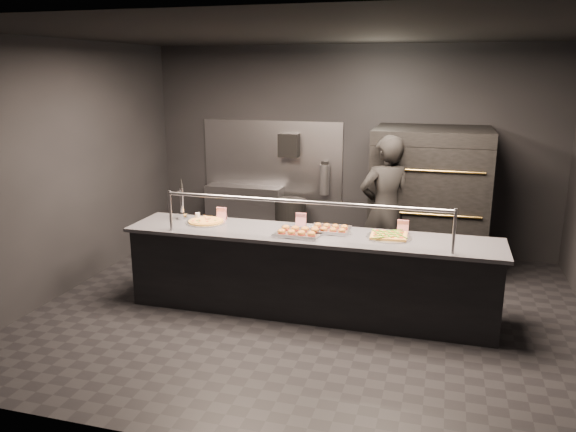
# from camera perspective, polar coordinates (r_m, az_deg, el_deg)

# --- Properties ---
(room) EXTENTS (6.04, 6.00, 3.00)m
(room) POSITION_cam_1_polar(r_m,az_deg,el_deg) (6.02, 2.12, 3.64)
(room) COLOR black
(room) RESTS_ON ground
(service_counter) EXTENTS (4.10, 0.78, 1.37)m
(service_counter) POSITION_cam_1_polar(r_m,az_deg,el_deg) (6.25, 2.13, -5.78)
(service_counter) COLOR black
(service_counter) RESTS_ON ground
(pizza_oven) EXTENTS (1.50, 1.23, 1.91)m
(pizza_oven) POSITION_cam_1_polar(r_m,az_deg,el_deg) (7.78, 14.16, 1.73)
(pizza_oven) COLOR black
(pizza_oven) RESTS_ON ground
(prep_shelf) EXTENTS (1.20, 0.35, 0.90)m
(prep_shelf) POSITION_cam_1_polar(r_m,az_deg,el_deg) (8.83, -4.40, 0.19)
(prep_shelf) COLOR #99999E
(prep_shelf) RESTS_ON ground
(towel_dispenser) EXTENTS (0.30, 0.20, 0.35)m
(towel_dispenser) POSITION_cam_1_polar(r_m,az_deg,el_deg) (8.47, 0.11, 7.21)
(towel_dispenser) COLOR black
(towel_dispenser) RESTS_ON room
(fire_extinguisher) EXTENTS (0.14, 0.14, 0.51)m
(fire_extinguisher) POSITION_cam_1_polar(r_m,az_deg,el_deg) (8.43, 3.73, 3.76)
(fire_extinguisher) COLOR #B2B2B7
(fire_extinguisher) RESTS_ON room
(beer_tap) EXTENTS (0.13, 0.19, 0.50)m
(beer_tap) POSITION_cam_1_polar(r_m,az_deg,el_deg) (6.78, -10.69, 0.89)
(beer_tap) COLOR silver
(beer_tap) RESTS_ON service_counter
(round_pizza) EXTENTS (0.46, 0.46, 0.03)m
(round_pizza) POSITION_cam_1_polar(r_m,az_deg,el_deg) (6.59, -8.34, -0.55)
(round_pizza) COLOR silver
(round_pizza) RESTS_ON service_counter
(slider_tray_a) EXTENTS (0.53, 0.42, 0.08)m
(slider_tray_a) POSITION_cam_1_polar(r_m,az_deg,el_deg) (6.04, 1.05, -1.65)
(slider_tray_a) COLOR silver
(slider_tray_a) RESTS_ON service_counter
(slider_tray_b) EXTENTS (0.51, 0.44, 0.07)m
(slider_tray_b) POSITION_cam_1_polar(r_m,az_deg,el_deg) (6.18, 4.26, -1.34)
(slider_tray_b) COLOR silver
(slider_tray_b) RESTS_ON service_counter
(square_pizza) EXTENTS (0.48, 0.48, 0.05)m
(square_pizza) POSITION_cam_1_polar(r_m,az_deg,el_deg) (6.04, 10.21, -1.99)
(square_pizza) COLOR silver
(square_pizza) RESTS_ON service_counter
(condiment_jar) EXTENTS (0.14, 0.05, 0.09)m
(condiment_jar) POSITION_cam_1_polar(r_m,az_deg,el_deg) (6.69, -8.96, -0.09)
(condiment_jar) COLOR silver
(condiment_jar) RESTS_ON service_counter
(tent_cards) EXTENTS (2.24, 0.04, 0.15)m
(tent_cards) POSITION_cam_1_polar(r_m,az_deg,el_deg) (6.38, 1.82, -0.36)
(tent_cards) COLOR white
(tent_cards) RESTS_ON service_counter
(trash_bin) EXTENTS (0.47, 0.47, 0.78)m
(trash_bin) POSITION_cam_1_polar(r_m,az_deg,el_deg) (8.42, 0.26, -0.90)
(trash_bin) COLOR black
(trash_bin) RESTS_ON ground
(worker) EXTENTS (0.82, 0.73, 1.88)m
(worker) POSITION_cam_1_polar(r_m,az_deg,el_deg) (7.16, 9.84, 0.64)
(worker) COLOR black
(worker) RESTS_ON ground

